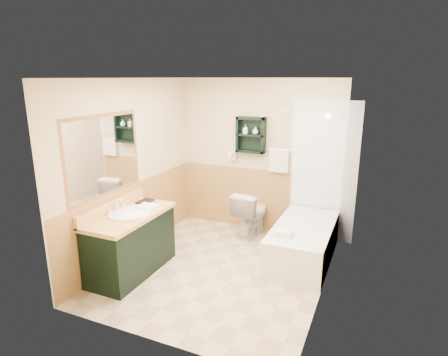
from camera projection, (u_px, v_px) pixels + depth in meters
floor at (220, 269)px, 4.87m from camera, size 3.00×3.00×0.00m
back_wall at (259, 156)px, 5.90m from camera, size 2.60×0.04×2.40m
left_wall at (131, 170)px, 5.06m from camera, size 0.04×3.00×2.40m
right_wall at (331, 193)px, 4.05m from camera, size 0.04×3.00×2.40m
ceiling at (219, 76)px, 4.23m from camera, size 2.60×3.00×0.04m
wainscot_left at (136, 218)px, 5.23m from camera, size 2.98×2.98×1.00m
wainscot_back at (257, 199)px, 6.05m from camera, size 2.58×2.58×1.00m
mirror_frame at (104, 156)px, 4.47m from camera, size 1.30×1.30×1.00m
mirror_glass at (104, 156)px, 4.47m from camera, size 1.20×1.20×0.90m
tile_right at (335, 187)px, 4.77m from camera, size 1.50×1.50×2.10m
tile_back at (324, 173)px, 5.51m from camera, size 0.95×0.95×2.10m
tile_accent at (340, 120)px, 4.55m from camera, size 1.50×1.50×0.10m
wall_shelf at (251, 135)px, 5.74m from camera, size 0.45×0.15×0.55m
hair_dryer at (233, 155)px, 5.97m from camera, size 0.10×0.24×0.18m
towel_bar at (280, 149)px, 5.66m from camera, size 0.40×0.06×0.40m
curtain_rod at (281, 110)px, 4.80m from camera, size 0.03×1.60×0.03m
shower_curtain at (282, 171)px, 5.18m from camera, size 1.05×1.05×1.70m
vanity at (131, 243)px, 4.69m from camera, size 0.59×1.23×0.78m
bathtub at (303, 242)px, 5.06m from camera, size 0.74×1.50×0.49m
toilet at (251, 213)px, 5.83m from camera, size 0.50×0.77×0.71m
counter_towel at (148, 207)px, 4.78m from camera, size 0.25×0.20×0.04m
vanity_book at (140, 193)px, 5.03m from camera, size 0.17×0.03×0.23m
tub_towel at (283, 233)px, 4.67m from camera, size 0.22×0.18×0.07m
soap_bottle_a at (245, 132)px, 5.76m from camera, size 0.07×0.14×0.06m
soap_bottle_b at (255, 131)px, 5.69m from camera, size 0.12×0.13×0.09m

